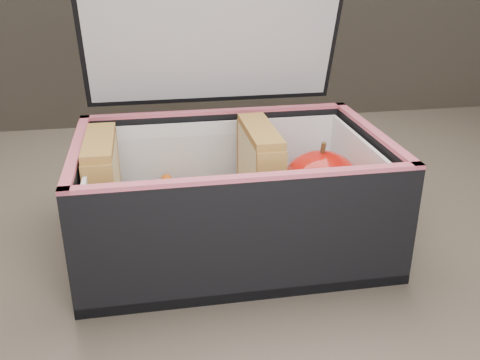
% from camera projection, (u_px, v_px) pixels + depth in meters
% --- Properties ---
extents(kitchen_table, '(1.20, 0.80, 0.75)m').
position_uv_depth(kitchen_table, '(297.00, 302.00, 0.59)').
color(kitchen_table, brown).
rests_on(kitchen_table, ground).
extents(lunch_bag, '(0.28, 0.25, 0.28)m').
position_uv_depth(lunch_bag, '(231.00, 186.00, 0.51)').
color(lunch_bag, black).
rests_on(lunch_bag, kitchen_table).
extents(plastic_tub, '(0.19, 0.14, 0.08)m').
position_uv_depth(plastic_tub, '(184.00, 199.00, 0.51)').
color(plastic_tub, white).
rests_on(plastic_tub, lunch_bag).
extents(sandwich_left, '(0.03, 0.09, 0.10)m').
position_uv_depth(sandwich_left, '(104.00, 191.00, 0.49)').
color(sandwich_left, beige).
rests_on(sandwich_left, plastic_tub).
extents(sandwich_right, '(0.03, 0.09, 0.10)m').
position_uv_depth(sandwich_right, '(259.00, 179.00, 0.51)').
color(sandwich_right, beige).
rests_on(sandwich_right, plastic_tub).
extents(carrot_sticks, '(0.05, 0.15, 0.03)m').
position_uv_depth(carrot_sticks, '(188.00, 222.00, 0.51)').
color(carrot_sticks, orange).
rests_on(carrot_sticks, plastic_tub).
extents(paper_napkin, '(0.10, 0.10, 0.01)m').
position_uv_depth(paper_napkin, '(315.00, 222.00, 0.54)').
color(paper_napkin, white).
rests_on(paper_napkin, lunch_bag).
extents(red_apple, '(0.09, 0.09, 0.08)m').
position_uv_depth(red_apple, '(320.00, 187.00, 0.52)').
color(red_apple, '#9C0D00').
rests_on(red_apple, paper_napkin).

